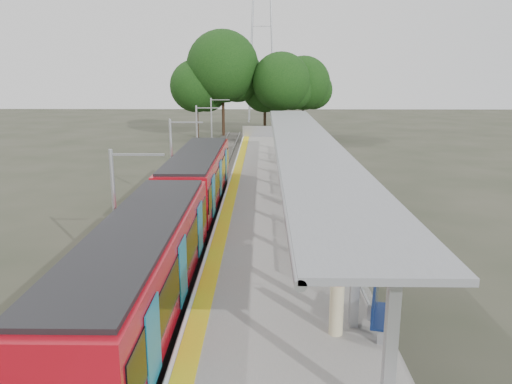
% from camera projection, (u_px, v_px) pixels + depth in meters
% --- Properties ---
extents(trackbed, '(3.00, 70.00, 0.24)m').
position_uv_depth(trackbed, '(204.00, 199.00, 32.30)').
color(trackbed, '#59544C').
rests_on(trackbed, ground).
extents(platform, '(6.00, 50.00, 1.00)m').
position_uv_depth(platform, '(273.00, 194.00, 32.14)').
color(platform, gray).
rests_on(platform, ground).
extents(tactile_strip, '(0.60, 50.00, 0.02)m').
position_uv_depth(tactile_strip, '(234.00, 186.00, 32.06)').
color(tactile_strip, yellow).
rests_on(tactile_strip, platform).
extents(end_fence, '(6.00, 0.10, 1.20)m').
position_uv_depth(end_fence, '(269.00, 131.00, 56.12)').
color(end_fence, '#9EA0A5').
rests_on(end_fence, platform).
extents(train, '(2.74, 27.60, 3.62)m').
position_uv_depth(train, '(178.00, 211.00, 22.55)').
color(train, black).
rests_on(train, ground).
extents(canopy, '(3.27, 38.00, 3.66)m').
position_uv_depth(canopy, '(304.00, 146.00, 27.54)').
color(canopy, '#9EA0A5').
rests_on(canopy, platform).
extents(pylon, '(8.00, 4.00, 38.00)m').
position_uv_depth(pylon, '(262.00, 1.00, 79.27)').
color(pylon, '#9EA0A5').
rests_on(pylon, ground).
extents(tree_cluster, '(20.11, 10.29, 13.21)m').
position_uv_depth(tree_cluster, '(249.00, 78.00, 62.04)').
color(tree_cluster, '#382316').
rests_on(tree_cluster, ground).
extents(catenary_masts, '(2.08, 48.16, 5.40)m').
position_uv_depth(catenary_masts, '(173.00, 160.00, 30.70)').
color(catenary_masts, '#9EA0A5').
rests_on(catenary_masts, ground).
extents(bench_near, '(0.93, 1.75, 1.15)m').
position_uv_depth(bench_near, '(377.00, 313.00, 14.02)').
color(bench_near, '#0F204E').
rests_on(bench_near, platform).
extents(bench_mid, '(1.03, 1.76, 1.15)m').
position_uv_depth(bench_mid, '(323.00, 198.00, 26.76)').
color(bench_mid, '#0F204E').
rests_on(bench_mid, platform).
extents(bench_far, '(0.84, 1.69, 1.11)m').
position_uv_depth(bench_far, '(306.00, 160.00, 38.25)').
color(bench_far, '#0F204E').
rests_on(bench_far, platform).
extents(info_pillar_near, '(0.40, 0.40, 1.77)m').
position_uv_depth(info_pillar_near, '(336.00, 309.00, 13.91)').
color(info_pillar_near, beige).
rests_on(info_pillar_near, platform).
extents(info_pillar_far, '(0.45, 0.45, 2.01)m').
position_uv_depth(info_pillar_far, '(299.00, 157.00, 37.97)').
color(info_pillar_far, beige).
rests_on(info_pillar_far, platform).
extents(litter_bin, '(0.63, 0.63, 0.99)m').
position_uv_depth(litter_bin, '(287.00, 196.00, 27.44)').
color(litter_bin, '#9EA0A5').
rests_on(litter_bin, platform).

